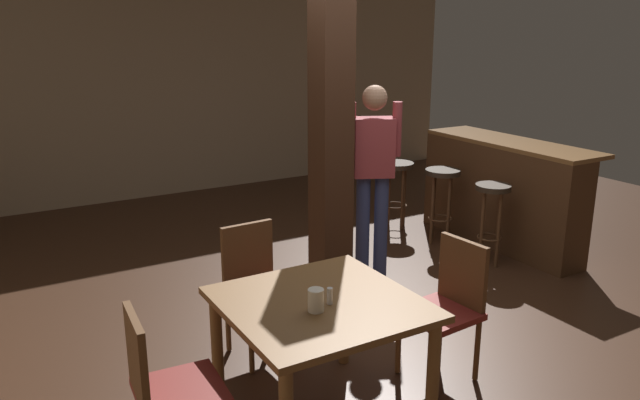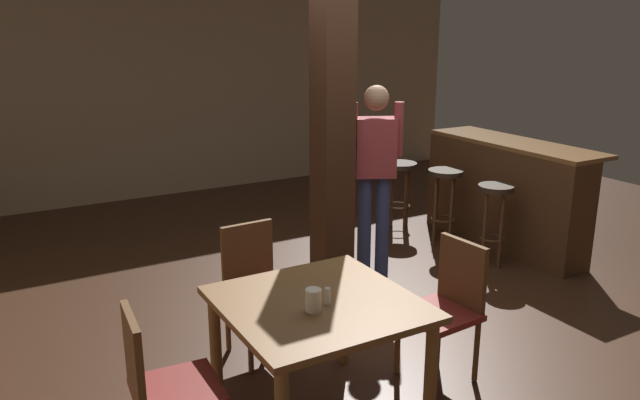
{
  "view_description": "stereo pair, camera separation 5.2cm",
  "coord_description": "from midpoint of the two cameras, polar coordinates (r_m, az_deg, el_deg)",
  "views": [
    {
      "loc": [
        -2.79,
        -3.53,
        2.21
      ],
      "look_at": [
        -0.72,
        -0.0,
        1.04
      ],
      "focal_mm": 35.0,
      "sensor_mm": 36.0,
      "label": 1
    },
    {
      "loc": [
        -2.74,
        -3.56,
        2.21
      ],
      "look_at": [
        -0.72,
        -0.0,
        1.04
      ],
      "focal_mm": 35.0,
      "sensor_mm": 36.0,
      "label": 2
    }
  ],
  "objects": [
    {
      "name": "ground_plane",
      "position": [
        5.01,
        7.6,
        -10.44
      ],
      "size": [
        10.8,
        10.8,
        0.0
      ],
      "primitive_type": "plane",
      "color": "#382114"
    },
    {
      "name": "wall_back",
      "position": [
        8.54,
        -10.78,
        10.17
      ],
      "size": [
        8.0,
        0.1,
        2.8
      ],
      "primitive_type": "cube",
      "color": "gray",
      "rests_on": "ground_plane"
    },
    {
      "name": "pillar",
      "position": [
        5.11,
        1.45,
        6.76
      ],
      "size": [
        0.28,
        0.28,
        2.8
      ],
      "primitive_type": "cube",
      "color": "#382114",
      "rests_on": "ground_plane"
    },
    {
      "name": "dining_table",
      "position": [
        3.53,
        0.25,
        -10.79
      ],
      "size": [
        1.03,
        1.03,
        0.73
      ],
      "color": "brown",
      "rests_on": "ground_plane"
    },
    {
      "name": "chair_west",
      "position": [
        3.27,
        -13.89,
        -16.01
      ],
      "size": [
        0.45,
        0.45,
        0.89
      ],
      "color": "maroon",
      "rests_on": "ground_plane"
    },
    {
      "name": "chair_north",
      "position": [
        4.29,
        -5.55,
        -7.53
      ],
      "size": [
        0.44,
        0.44,
        0.89
      ],
      "color": "maroon",
      "rests_on": "ground_plane"
    },
    {
      "name": "chair_east",
      "position": [
        4.07,
        11.96,
        -9.18
      ],
      "size": [
        0.45,
        0.45,
        0.89
      ],
      "color": "maroon",
      "rests_on": "ground_plane"
    },
    {
      "name": "napkin_cup",
      "position": [
        3.34,
        -0.16,
        -9.15
      ],
      "size": [
        0.09,
        0.09,
        0.12
      ],
      "primitive_type": "cylinder",
      "color": "silver",
      "rests_on": "dining_table"
    },
    {
      "name": "salt_shaker",
      "position": [
        3.42,
        1.13,
        -8.76
      ],
      "size": [
        0.03,
        0.03,
        0.09
      ],
      "primitive_type": "cylinder",
      "color": "silver",
      "rests_on": "dining_table"
    },
    {
      "name": "standing_person",
      "position": [
        5.33,
        5.31,
        2.73
      ],
      "size": [
        0.46,
        0.33,
        1.72
      ],
      "color": "maroon",
      "rests_on": "ground_plane"
    },
    {
      "name": "bar_counter",
      "position": [
        6.58,
        16.67,
        0.57
      ],
      "size": [
        0.56,
        1.91,
        1.07
      ],
      "color": "brown",
      "rests_on": "ground_plane"
    },
    {
      "name": "bar_stool_near",
      "position": [
        6.0,
        15.89,
        -0.59
      ],
      "size": [
        0.32,
        0.32,
        0.77
      ],
      "color": "#2D2319",
      "rests_on": "ground_plane"
    },
    {
      "name": "bar_stool_mid",
      "position": [
        6.47,
        11.57,
        1.03
      ],
      "size": [
        0.35,
        0.35,
        0.78
      ],
      "color": "#2D2319",
      "rests_on": "ground_plane"
    },
    {
      "name": "bar_stool_far",
      "position": [
        6.91,
        7.47,
        1.98
      ],
      "size": [
        0.38,
        0.38,
        0.74
      ],
      "color": "#2D2319",
      "rests_on": "ground_plane"
    }
  ]
}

